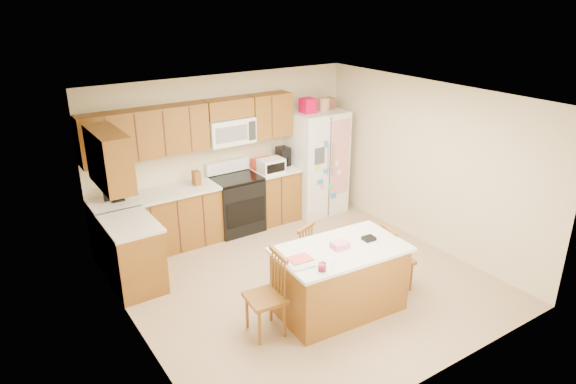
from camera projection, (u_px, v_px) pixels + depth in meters
ground at (304, 280)px, 7.01m from camera, size 4.50×4.50×0.00m
room_shell at (306, 182)px, 6.48m from camera, size 4.60×4.60×2.52m
cabinetry at (181, 193)px, 7.56m from camera, size 3.36×1.56×2.15m
stove at (236, 203)px, 8.34m from camera, size 0.76×0.65×1.13m
refrigerator at (316, 161)px, 8.93m from camera, size 0.90×0.79×2.04m
island at (340, 279)px, 6.22m from camera, size 1.62×1.01×0.94m
windsor_chair_left at (267, 297)px, 5.79m from camera, size 0.45×0.47×1.00m
windsor_chair_back at (298, 255)px, 6.81m from camera, size 0.48×0.47×0.88m
windsor_chair_right at (396, 259)px, 6.71m from camera, size 0.44×0.45×0.89m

